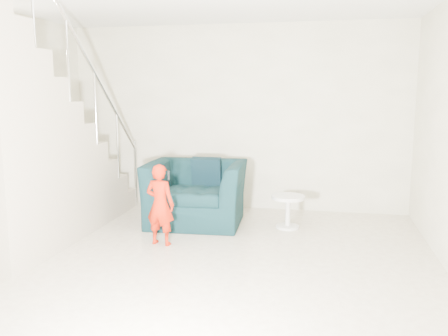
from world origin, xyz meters
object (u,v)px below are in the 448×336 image
at_px(armchair, 196,193).
at_px(toddler, 160,205).
at_px(side_table, 288,206).
at_px(staircase, 26,162).

distance_m(armchair, toddler, 0.99).
bearing_deg(side_table, armchair, 179.50).
xyz_separation_m(side_table, staircase, (-2.86, -1.23, 0.66)).
relative_size(toddler, staircase, 0.26).
xyz_separation_m(armchair, toddler, (-0.16, -0.97, 0.06)).
xyz_separation_m(toddler, side_table, (1.38, 0.96, -0.18)).
relative_size(armchair, side_table, 2.95).
bearing_deg(staircase, side_table, 23.18).
bearing_deg(armchair, staircase, -146.49).
distance_m(toddler, side_table, 1.69).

